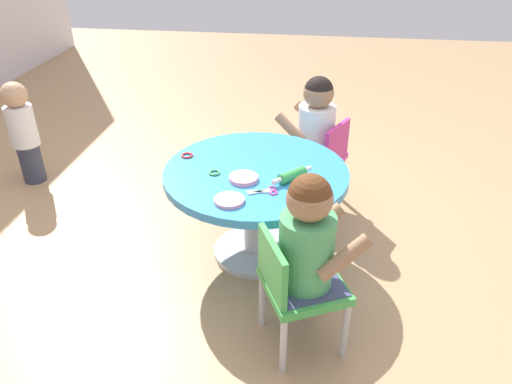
# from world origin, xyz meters

# --- Properties ---
(ground_plane) EXTENTS (10.00, 10.00, 0.00)m
(ground_plane) POSITION_xyz_m (0.00, 0.00, 0.00)
(ground_plane) COLOR tan
(craft_table) EXTENTS (0.89, 0.89, 0.50)m
(craft_table) POSITION_xyz_m (0.00, 0.00, 0.38)
(craft_table) COLOR silver
(craft_table) RESTS_ON ground
(child_chair_left) EXTENTS (0.40, 0.40, 0.54)m
(child_chair_left) POSITION_xyz_m (-0.58, -0.24, 0.31)
(child_chair_left) COLOR #B7B7BC
(child_chair_left) RESTS_ON ground
(seated_child_left) EXTENTS (0.39, 0.43, 0.51)m
(seated_child_left) POSITION_xyz_m (-0.56, -0.27, 0.53)
(seated_child_left) COLOR #3F4772
(seated_child_left) RESTS_ON ground
(child_chair_right) EXTENTS (0.40, 0.40, 0.54)m
(child_chair_right) POSITION_xyz_m (0.55, -0.30, 0.31)
(child_chair_right) COLOR #B7B7BC
(child_chair_right) RESTS_ON ground
(seated_child_right) EXTENTS (0.39, 0.43, 0.51)m
(seated_child_right) POSITION_xyz_m (0.57, -0.26, 0.53)
(seated_child_right) COLOR #3F4772
(seated_child_right) RESTS_ON ground
(toddler_standing) EXTENTS (0.17, 0.17, 0.67)m
(toddler_standing) POSITION_xyz_m (0.58, 1.57, 0.36)
(toddler_standing) COLOR #33384C
(toddler_standing) RESTS_ON ground
(rolling_pin) EXTENTS (0.18, 0.18, 0.05)m
(rolling_pin) POSITION_xyz_m (-0.08, -0.18, 0.52)
(rolling_pin) COLOR green
(rolling_pin) RESTS_ON craft_table
(craft_scissors) EXTENTS (0.09, 0.14, 0.01)m
(craft_scissors) POSITION_xyz_m (-0.20, -0.08, 0.50)
(craft_scissors) COLOR silver
(craft_scissors) RESTS_ON craft_table
(playdough_blob_0) EXTENTS (0.13, 0.13, 0.02)m
(playdough_blob_0) POSITION_xyz_m (-0.11, 0.04, 0.51)
(playdough_blob_0) COLOR pink
(playdough_blob_0) RESTS_ON craft_table
(playdough_blob_1) EXTENTS (0.13, 0.13, 0.02)m
(playdough_blob_1) POSITION_xyz_m (-0.30, 0.07, 0.50)
(playdough_blob_1) COLOR pink
(playdough_blob_1) RESTS_ON craft_table
(cookie_cutter_0) EXTENTS (0.05, 0.05, 0.01)m
(cookie_cutter_0) POSITION_xyz_m (-0.29, -0.24, 0.50)
(cookie_cutter_0) COLOR #3F99D8
(cookie_cutter_0) RESTS_ON craft_table
(cookie_cutter_1) EXTENTS (0.05, 0.05, 0.01)m
(cookie_cutter_1) POSITION_xyz_m (-0.07, 0.19, 0.50)
(cookie_cutter_1) COLOR #4CB259
(cookie_cutter_1) RESTS_ON craft_table
(cookie_cutter_2) EXTENTS (0.06, 0.06, 0.01)m
(cookie_cutter_2) POSITION_xyz_m (0.09, 0.36, 0.50)
(cookie_cutter_2) COLOR red
(cookie_cutter_2) RESTS_ON craft_table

